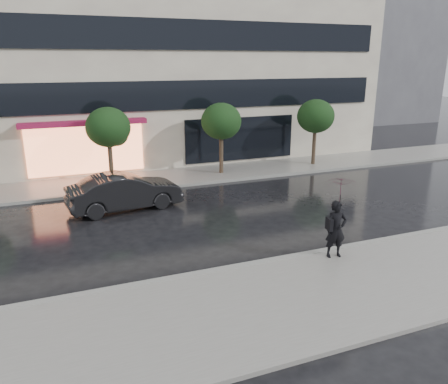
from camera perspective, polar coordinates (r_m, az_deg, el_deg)
ground at (r=14.72m, az=2.94°, el=-7.94°), size 120.00×120.00×0.00m
sidewalk_near at (r=12.15m, az=9.48°, el=-13.57°), size 60.00×4.50×0.12m
sidewalk_far at (r=23.87m, az=-7.30°, el=1.87°), size 60.00×3.50×0.12m
curb_near at (r=13.88m, az=4.67°, el=-9.27°), size 60.00×0.25×0.14m
curb_far at (r=22.24m, az=-6.16°, el=0.82°), size 60.00×0.25×0.14m
office_building at (r=30.76m, az=-11.88°, el=21.79°), size 30.00×12.76×18.00m
bg_building_right at (r=51.13m, az=17.48°, el=18.15°), size 12.00×12.00×16.00m
tree_mid_west at (r=22.56m, az=-14.74°, el=8.02°), size 2.20×2.20×3.99m
tree_mid_east at (r=24.02m, az=-0.25°, el=9.07°), size 2.20×2.20×3.99m
tree_far_east at (r=26.78m, az=11.96°, el=9.51°), size 2.20×2.20×3.99m
parked_car at (r=19.10m, az=-12.82°, el=0.05°), size 4.96×2.27×1.58m
pedestrian_with_umbrella at (r=14.03m, az=14.78°, el=-1.78°), size 1.19×1.21×2.61m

